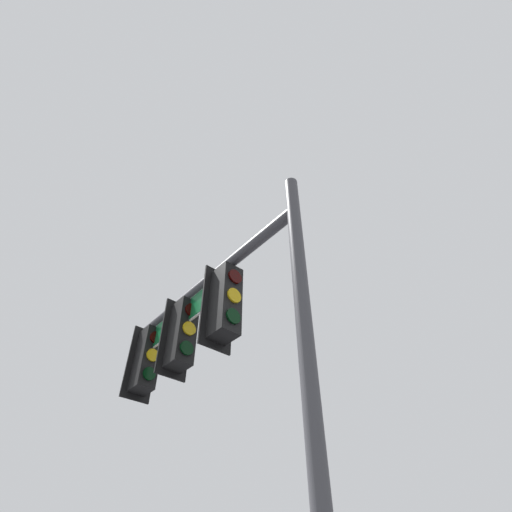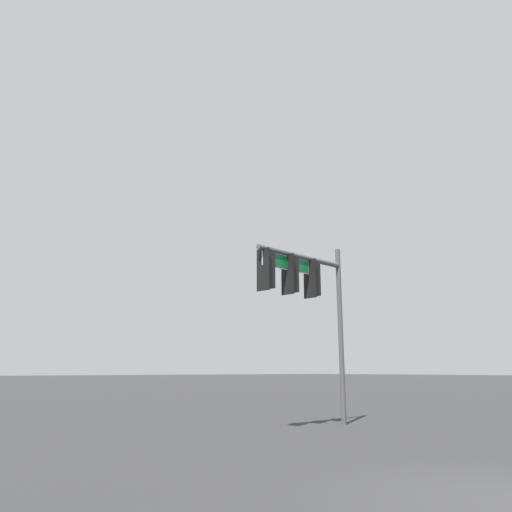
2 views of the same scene
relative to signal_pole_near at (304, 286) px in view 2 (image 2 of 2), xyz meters
The scene contains 1 object.
signal_pole_near is the anchor object (origin of this frame).
Camera 2 is at (7.27, 3.49, 1.75)m, focal length 35.00 mm.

